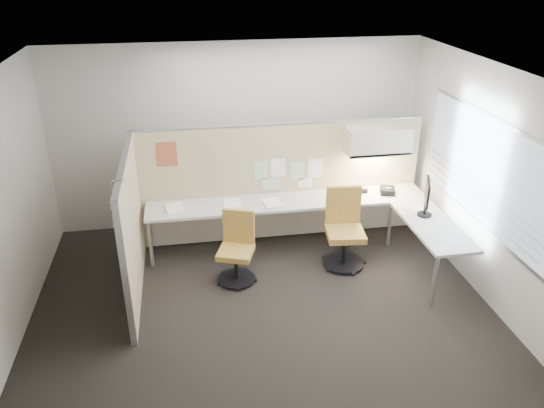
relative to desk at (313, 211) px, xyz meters
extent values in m
cube|color=black|center=(-0.93, -1.13, -0.61)|extent=(5.50, 4.50, 0.01)
cube|color=white|center=(-0.93, -1.13, 2.20)|extent=(5.50, 4.50, 0.01)
cube|color=beige|center=(-0.93, 1.12, 0.80)|extent=(5.50, 0.02, 2.80)
cube|color=beige|center=(-0.93, -3.38, 0.80)|extent=(5.50, 0.02, 2.80)
cube|color=beige|center=(-3.68, -1.13, 0.80)|extent=(0.02, 4.50, 2.80)
cube|color=beige|center=(1.82, -1.13, 0.80)|extent=(0.02, 4.50, 2.80)
cube|color=#99A5B2|center=(1.79, -1.13, 0.95)|extent=(0.01, 2.80, 1.30)
cube|color=tan|center=(-0.38, 0.47, 0.27)|extent=(4.10, 0.06, 1.75)
cube|color=tan|center=(-2.43, -0.63, 0.27)|extent=(0.06, 2.20, 1.75)
cube|color=beige|center=(-0.33, 0.14, 0.11)|extent=(4.00, 0.60, 0.04)
cube|color=beige|center=(1.37, -0.89, 0.11)|extent=(0.60, 1.47, 0.04)
cube|color=beige|center=(-0.33, 0.41, -0.26)|extent=(3.90, 0.02, 0.64)
cylinder|color=#A5A8AA|center=(-2.28, -0.11, -0.26)|extent=(0.05, 0.05, 0.69)
cylinder|color=#A5A8AA|center=(1.12, -1.58, -0.26)|extent=(0.05, 0.05, 0.69)
cylinder|color=#A5A8AA|center=(1.12, -0.11, -0.26)|extent=(0.05, 0.05, 0.69)
cube|color=beige|center=(0.97, 0.26, 0.91)|extent=(0.90, 0.36, 0.38)
cube|color=#FFEABF|center=(0.97, 0.26, 0.70)|extent=(0.60, 0.06, 0.02)
cube|color=#8CBF8C|center=(-0.68, 0.44, 0.50)|extent=(0.21, 0.00, 0.28)
cube|color=white|center=(-0.43, 0.44, 0.52)|extent=(0.21, 0.00, 0.28)
cube|color=#8CBF8C|center=(-0.15, 0.44, 0.45)|extent=(0.21, 0.00, 0.28)
cube|color=white|center=(0.12, 0.44, 0.48)|extent=(0.21, 0.00, 0.28)
cube|color=#8CBF8C|center=(-0.53, 0.44, 0.28)|extent=(0.28, 0.00, 0.18)
cube|color=white|center=(-0.03, 0.44, 0.26)|extent=(0.21, 0.00, 0.14)
cube|color=#FF5420|center=(-1.98, 0.44, 0.82)|extent=(0.28, 0.00, 0.35)
cylinder|color=black|center=(-1.18, -0.65, -0.57)|extent=(0.49, 0.49, 0.03)
cylinder|color=black|center=(-1.18, -0.65, -0.39)|extent=(0.06, 0.06, 0.38)
cube|color=gold|center=(-1.18, -0.65, -0.17)|extent=(0.55, 0.55, 0.08)
cube|color=gold|center=(-1.11, -0.46, 0.10)|extent=(0.41, 0.19, 0.47)
cylinder|color=black|center=(0.31, -0.52, -0.57)|extent=(0.56, 0.56, 0.03)
cylinder|color=black|center=(0.31, -0.52, -0.35)|extent=(0.06, 0.06, 0.43)
cube|color=gold|center=(0.31, -0.52, -0.10)|extent=(0.55, 0.55, 0.09)
cube|color=gold|center=(0.34, -0.28, 0.21)|extent=(0.48, 0.12, 0.54)
cylinder|color=black|center=(1.37, -0.62, 0.14)|extent=(0.20, 0.20, 0.02)
cylinder|color=black|center=(1.37, -0.62, 0.23)|extent=(0.04, 0.04, 0.18)
cube|color=black|center=(1.37, -0.62, 0.47)|extent=(0.21, 0.44, 0.31)
cube|color=black|center=(1.37, -0.62, 0.47)|extent=(0.17, 0.40, 0.27)
cube|color=black|center=(1.13, 0.12, 0.18)|extent=(0.24, 0.24, 0.12)
cylinder|color=black|center=(1.04, 0.14, 0.21)|extent=(0.08, 0.17, 0.04)
cube|color=black|center=(0.58, 0.20, 0.15)|extent=(0.14, 0.09, 0.05)
cube|color=black|center=(0.80, 0.22, 0.16)|extent=(0.10, 0.06, 0.06)
cube|color=silver|center=(-2.43, -1.24, 1.17)|extent=(0.14, 0.02, 0.02)
cylinder|color=silver|center=(-2.50, -1.24, 1.09)|extent=(0.02, 0.02, 0.14)
cube|color=#AD7F4C|center=(-2.50, -1.24, 0.96)|extent=(0.02, 0.40, 0.12)
cube|color=#AD7F4C|center=(-2.53, -1.21, 0.92)|extent=(0.02, 0.40, 0.12)
cube|color=#AFAFBA|center=(-2.51, -1.29, 0.38)|extent=(0.01, 0.07, 1.00)
cube|color=white|center=(-1.93, 0.14, 0.14)|extent=(0.27, 0.33, 0.03)
cube|color=white|center=(-1.14, 0.16, 0.14)|extent=(0.24, 0.31, 0.02)
cube|color=white|center=(-0.58, 0.03, 0.15)|extent=(0.28, 0.33, 0.04)
cube|color=white|center=(0.50, 0.15, 0.14)|extent=(0.29, 0.34, 0.02)
cube|color=white|center=(1.37, -0.47, 0.14)|extent=(0.28, 0.34, 0.02)
camera|label=1|loc=(-1.71, -6.51, 3.34)|focal=35.00mm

